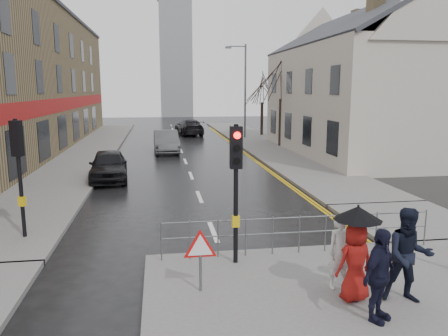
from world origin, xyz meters
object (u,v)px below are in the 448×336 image
object	(u,v)px
pedestrian_with_umbrella	(356,248)
pedestrian_d	(379,275)
car_parked	(109,165)
pedestrian_a	(340,252)
pedestrian_b	(409,256)
car_mid	(166,142)

from	to	relation	value
pedestrian_with_umbrella	pedestrian_d	bearing A→B (deg)	-85.48
pedestrian_with_umbrella	car_parked	xyz separation A→B (m)	(-6.22, 13.52, -0.50)
pedestrian_a	car_parked	size ratio (longest dim) A/B	0.37
pedestrian_b	car_mid	size ratio (longest dim) A/B	0.42
pedestrian_a	car_parked	distance (m)	14.34
car_parked	car_mid	distance (m)	9.55
pedestrian_a	pedestrian_d	size ratio (longest dim) A/B	0.91
pedestrian_with_umbrella	car_mid	bearing A→B (deg)	98.27
pedestrian_with_umbrella	car_mid	world-z (taller)	pedestrian_with_umbrella
pedestrian_b	pedestrian_with_umbrella	distance (m)	1.03
car_parked	car_mid	world-z (taller)	car_mid
pedestrian_d	car_parked	size ratio (longest dim) A/B	0.41
pedestrian_d	pedestrian_b	bearing A→B (deg)	-2.74
pedestrian_d	pedestrian_with_umbrella	bearing A→B (deg)	59.00
pedestrian_d	car_parked	distance (m)	15.67
pedestrian_b	car_mid	world-z (taller)	pedestrian_b
pedestrian_a	pedestrian_d	distance (m)	1.41
pedestrian_b	pedestrian_a	bearing A→B (deg)	158.91
car_parked	car_mid	xyz separation A→B (m)	(2.94, 9.09, 0.03)
pedestrian_a	pedestrian_b	distance (m)	1.34
car_mid	pedestrian_d	bearing A→B (deg)	-84.16
pedestrian_d	car_mid	bearing A→B (deg)	62.62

